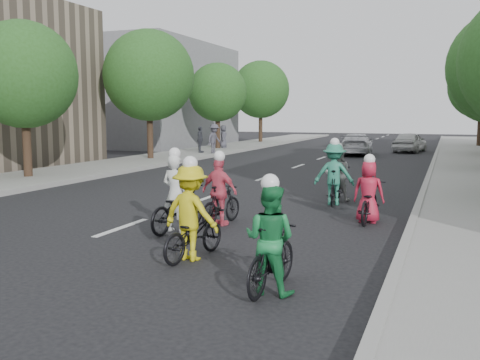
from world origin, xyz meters
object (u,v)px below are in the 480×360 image
Objects in this scene: cyclist_2 at (369,198)px; cyclist_3 at (192,221)px; cyclist_1 at (334,179)px; cyclist_0 at (177,204)px; spectator_0 at (214,139)px; cyclist_6 at (220,198)px; follow_car_lead at (356,144)px; follow_car_trail at (410,142)px; spectator_2 at (223,136)px; spectator_1 at (200,139)px; cyclist_5 at (271,248)px; cyclist_4 at (338,180)px.

cyclist_3 is (-2.42, -4.39, 0.11)m from cyclist_2.
cyclist_1 is at bearing -57.67° from cyclist_2.
spectator_0 reaches higher than cyclist_0.
cyclist_0 is at bearing 67.33° from cyclist_6.
cyclist_3 is at bearing 74.37° from cyclist_1.
follow_car_trail is (2.88, 3.73, 0.01)m from follow_car_lead.
spectator_2 reaches higher than cyclist_6.
spectator_1 is (-9.32, 18.40, 0.33)m from cyclist_6.
cyclist_1 is at bearing -161.28° from spectator_2.
spectator_0 reaches higher than cyclist_3.
cyclist_5 is at bearing -167.77° from spectator_2.
cyclist_6 is at bearing -169.21° from spectator_2.
cyclist_1 is at bearing 91.20° from follow_car_lead.
cyclist_3 is 1.03× the size of spectator_0.
cyclist_0 is at bearing -171.27° from spectator_2.
cyclist_1 reaches higher than spectator_1.
spectator_2 is (-9.41, 1.24, 0.28)m from follow_car_lead.
spectator_1 is at bearing 16.35° from follow_car_lead.
cyclist_5 is at bearing 90.48° from follow_car_lead.
cyclist_1 is 0.76m from cyclist_4.
cyclist_0 reaches higher than cyclist_2.
follow_car_lead is 9.49m from spectator_2.
cyclist_5 reaches higher than cyclist_2.
cyclist_6 is 20.03m from spectator_0.
cyclist_4 is 1.11× the size of cyclist_5.
spectator_1 reaches higher than cyclist_5.
cyclist_2 is 0.93× the size of cyclist_4.
follow_car_lead is 2.89× the size of spectator_2.
cyclist_3 is at bearing 132.13° from cyclist_0.
follow_car_lead is 4.71m from follow_car_trail.
cyclist_1 is 4.14m from cyclist_6.
cyclist_3 reaches higher than cyclist_2.
cyclist_6 is (-3.11, -1.56, 0.06)m from cyclist_2.
cyclist_1 is 0.48× the size of follow_car_trail.
cyclist_0 is 22.98m from follow_car_lead.
spectator_2 reaches higher than cyclist_2.
cyclist_1 is 2.48m from cyclist_2.
cyclist_3 is 2.14m from cyclist_5.
cyclist_0 is at bearing 83.60° from follow_car_lead.
cyclist_1 reaches higher than follow_car_trail.
cyclist_3 is 7.37m from cyclist_4.
cyclist_6 is 0.97× the size of spectator_0.
follow_car_trail is at bearing -86.27° from cyclist_2.
spectator_0 is 1.03m from spectator_1.
cyclist_6 is (0.62, 0.93, 0.03)m from cyclist_0.
cyclist_0 is 1.14× the size of cyclist_6.
cyclist_6 is 1.09× the size of spectator_2.
cyclist_3 is 0.40× the size of follow_car_lead.
cyclist_4 is 1.18× the size of spectator_1.
cyclist_6 is 25.30m from spectator_2.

